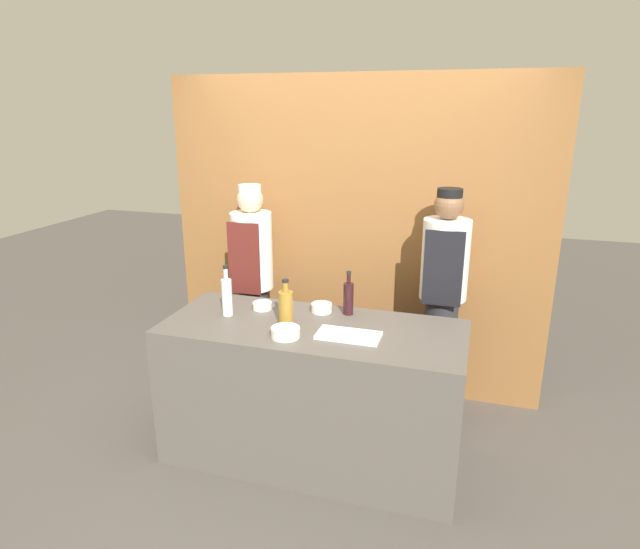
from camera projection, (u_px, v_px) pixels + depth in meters
name	position (u px, v px, depth m)	size (l,w,h in m)	color
ground_plane	(313.00, 453.00, 3.50)	(14.00, 14.00, 0.00)	#4C4742
cabinet_wall	(355.00, 238.00, 4.12)	(2.90, 0.18, 2.40)	brown
counter	(313.00, 392.00, 3.36)	(1.83, 0.76, 0.90)	#514C47
sauce_bowl_red	(322.00, 307.00, 3.44)	(0.13, 0.13, 0.06)	white
sauce_bowl_green	(262.00, 305.00, 3.49)	(0.12, 0.12, 0.05)	white
sauce_bowl_white	(285.00, 332.00, 3.06)	(0.17, 0.17, 0.06)	white
cutting_board	(349.00, 335.00, 3.07)	(0.37, 0.18, 0.02)	white
bottle_clear	(227.00, 296.00, 3.36)	(0.07, 0.07, 0.33)	silver
bottle_wine	(348.00, 297.00, 3.38)	(0.06, 0.06, 0.29)	black
bottle_vinegar	(286.00, 306.00, 3.23)	(0.09, 0.09, 0.28)	olive
chef_left	(253.00, 281.00, 4.09)	(0.31, 0.31, 1.63)	#28282D
chef_right	(442.00, 297.00, 3.69)	(0.32, 0.32, 1.66)	#28282D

